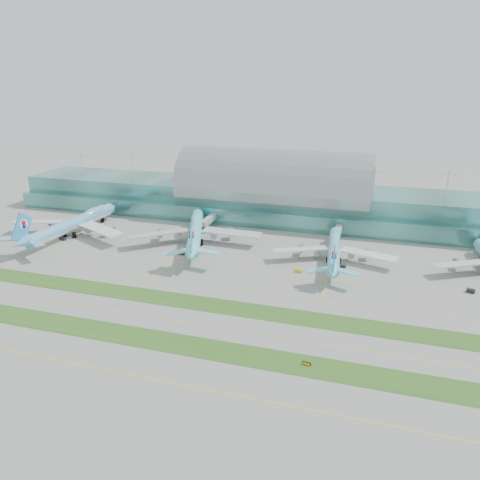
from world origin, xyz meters
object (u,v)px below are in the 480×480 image
(airliner_c, at_px, (334,249))
(taxiway_sign_east, at_px, (307,364))
(terminal, at_px, (274,195))
(airliner_b, at_px, (195,230))
(airliner_a, at_px, (74,223))

(airliner_c, xyz_separation_m, taxiway_sign_east, (1.84, -92.09, -5.22))
(terminal, xyz_separation_m, airliner_b, (-29.38, -60.03, -7.29))
(terminal, height_order, taxiway_sign_east, terminal)
(terminal, distance_m, airliner_c, 79.07)
(airliner_b, bearing_deg, terminal, 44.35)
(terminal, xyz_separation_m, airliner_a, (-100.23, -67.78, -7.14))
(airliner_a, distance_m, airliner_b, 71.27)
(airliner_a, height_order, airliner_c, airliner_a)
(taxiway_sign_east, bearing_deg, airliner_b, 134.66)
(airliner_a, xyz_separation_m, airliner_c, (145.39, 3.43, -1.29))
(terminal, relative_size, airliner_a, 4.07)
(airliner_b, relative_size, airliner_c, 1.16)
(terminal, bearing_deg, airliner_c, -54.95)
(airliner_a, bearing_deg, airliner_b, 9.83)
(terminal, xyz_separation_m, taxiway_sign_east, (46.99, -156.45, -13.64))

